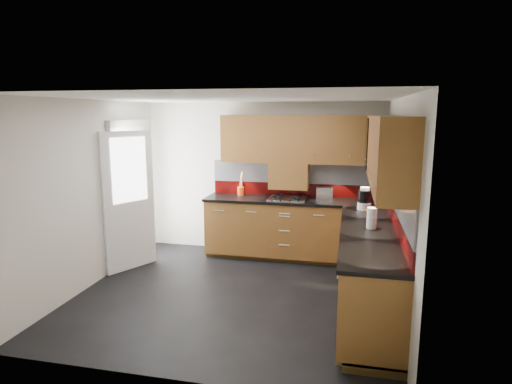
% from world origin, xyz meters
% --- Properties ---
extents(room, '(4.00, 3.80, 2.64)m').
position_xyz_m(room, '(0.00, 0.00, 1.50)').
color(room, black).
extents(base_cabinets, '(2.70, 3.20, 0.95)m').
position_xyz_m(base_cabinets, '(1.07, 0.72, 0.44)').
color(base_cabinets, '#583513').
rests_on(base_cabinets, room).
extents(countertop, '(2.72, 3.22, 0.04)m').
position_xyz_m(countertop, '(1.05, 0.70, 0.92)').
color(countertop, black).
rests_on(countertop, base_cabinets).
extents(backsplash, '(2.70, 3.20, 0.54)m').
position_xyz_m(backsplash, '(1.28, 0.93, 1.21)').
color(backsplash, '#690909').
rests_on(backsplash, countertop).
extents(upper_cabinets, '(2.50, 3.20, 0.72)m').
position_xyz_m(upper_cabinets, '(1.23, 0.78, 1.84)').
color(upper_cabinets, '#583513').
rests_on(upper_cabinets, room).
extents(extractor_hood, '(0.60, 0.33, 0.40)m').
position_xyz_m(extractor_hood, '(0.45, 1.64, 1.28)').
color(extractor_hood, '#583513').
rests_on(extractor_hood, room).
extents(glass_cabinet, '(0.32, 0.80, 0.66)m').
position_xyz_m(glass_cabinet, '(1.71, 1.07, 1.87)').
color(glass_cabinet, black).
rests_on(glass_cabinet, room).
extents(back_door, '(0.42, 1.19, 2.04)m').
position_xyz_m(back_door, '(-1.78, 0.75, 1.03)').
color(back_door, white).
rests_on(back_door, room).
extents(gas_hob, '(0.57, 0.50, 0.04)m').
position_xyz_m(gas_hob, '(0.45, 1.47, 0.95)').
color(gas_hob, silver).
rests_on(gas_hob, countertop).
extents(utensil_pot, '(0.11, 0.11, 0.39)m').
position_xyz_m(utensil_pot, '(-0.32, 1.63, 1.03)').
color(utensil_pot, '#E84415').
rests_on(utensil_pot, countertop).
extents(toaster, '(0.25, 0.16, 0.18)m').
position_xyz_m(toaster, '(1.00, 1.63, 1.03)').
color(toaster, silver).
rests_on(toaster, countertop).
extents(food_processor, '(0.19, 0.19, 0.31)m').
position_xyz_m(food_processor, '(1.57, 0.98, 1.08)').
color(food_processor, white).
rests_on(food_processor, countertop).
extents(paper_towel, '(0.14, 0.14, 0.24)m').
position_xyz_m(paper_towel, '(1.62, 0.01, 1.06)').
color(paper_towel, white).
rests_on(paper_towel, countertop).
extents(orange_cloth, '(0.16, 0.14, 0.01)m').
position_xyz_m(orange_cloth, '(1.60, 0.93, 0.95)').
color(orange_cloth, orange).
rests_on(orange_cloth, countertop).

